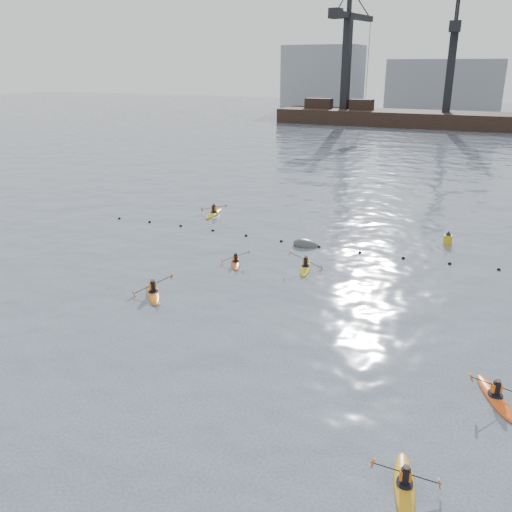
# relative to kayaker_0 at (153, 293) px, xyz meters

# --- Properties ---
(ground) EXTENTS (400.00, 400.00, 0.00)m
(ground) POSITION_rel_kayaker_0_xyz_m (5.01, -10.19, -0.11)
(ground) COLOR #3B4655
(ground) RESTS_ON ground
(float_line) EXTENTS (33.24, 0.73, 0.24)m
(float_line) POSITION_rel_kayaker_0_xyz_m (4.51, 12.35, -0.08)
(float_line) COLOR black
(float_line) RESTS_ON ground
(barge_pier) EXTENTS (72.00, 19.30, 29.50)m
(barge_pier) POSITION_rel_kayaker_0_xyz_m (4.79, 99.81, 1.79)
(barge_pier) COLOR black
(barge_pier) RESTS_ON ground
(skyline) EXTENTS (141.00, 28.00, 22.00)m
(skyline) POSITION_rel_kayaker_0_xyz_m (7.25, 140.09, 9.14)
(skyline) COLOR gray
(skyline) RESTS_ON ground
(kayaker_0) EXTENTS (2.73, 3.14, 1.32)m
(kayaker_0) POSITION_rel_kayaker_0_xyz_m (0.00, 0.00, 0.00)
(kayaker_0) COLOR orange
(kayaker_0) RESTS_ON ground
(kayaker_1) EXTENTS (2.13, 3.25, 1.05)m
(kayaker_1) POSITION_rel_kayaker_0_xyz_m (15.86, -9.39, -0.01)
(kayaker_1) COLOR orange
(kayaker_1) RESTS_ON ground
(kayaker_2) EXTENTS (1.84, 2.82, 1.06)m
(kayaker_2) POSITION_rel_kayaker_0_xyz_m (2.02, 6.57, -0.02)
(kayaker_2) COLOR #D25213
(kayaker_2) RESTS_ON ground
(kayaker_3) EXTENTS (2.23, 3.32, 1.29)m
(kayaker_3) POSITION_rel_kayaker_0_xyz_m (6.56, 7.63, -0.01)
(kayaker_3) COLOR gold
(kayaker_3) RESTS_ON ground
(kayaker_4) EXTENTS (2.15, 3.31, 1.26)m
(kayaker_4) POSITION_rel_kayaker_0_xyz_m (18.27, -3.04, -0.00)
(kayaker_4) COLOR #E65015
(kayaker_4) RESTS_ON ground
(kayaker_5) EXTENTS (2.44, 3.67, 1.21)m
(kayaker_5) POSITION_rel_kayaker_0_xyz_m (-5.34, 17.05, 0.00)
(kayaker_5) COLOR yellow
(kayaker_5) RESTS_ON ground
(mooring_buoy) EXTENTS (2.37, 1.62, 1.39)m
(mooring_buoy) POSITION_rel_kayaker_0_xyz_m (5.09, 12.00, -0.11)
(mooring_buoy) COLOR #3B3E3F
(mooring_buoy) RESTS_ON ground
(nav_buoy) EXTENTS (0.63, 0.63, 1.15)m
(nav_buoy) POSITION_rel_kayaker_0_xyz_m (14.39, 16.75, 0.24)
(nav_buoy) COLOR gold
(nav_buoy) RESTS_ON ground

